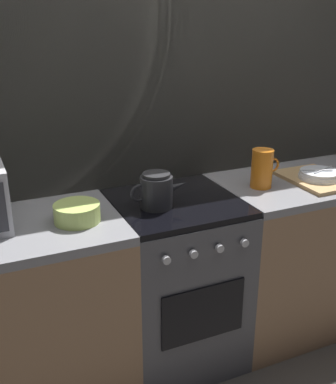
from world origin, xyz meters
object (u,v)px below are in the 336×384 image
at_px(stove_unit, 176,282).
at_px(pitcher, 262,168).
at_px(kettle, 157,191).
at_px(dish_pile, 318,177).
at_px(mixing_bowl, 77,213).

height_order(stove_unit, pitcher, pitcher).
height_order(kettle, dish_pile, kettle).
bearing_deg(mixing_bowl, kettle, 1.16).
relative_size(mixing_bowl, pitcher, 1.00).
bearing_deg(dish_pile, kettle, 178.68).
distance_m(stove_unit, mixing_bowl, 0.70).
bearing_deg(mixing_bowl, stove_unit, 5.11).
bearing_deg(pitcher, mixing_bowl, -177.82).
bearing_deg(stove_unit, dish_pile, -4.08).
distance_m(kettle, mixing_bowl, 0.38).
xyz_separation_m(kettle, pitcher, (0.60, 0.03, 0.02)).
relative_size(pitcher, dish_pile, 0.50).
bearing_deg(pitcher, dish_pile, -8.83).
bearing_deg(kettle, pitcher, 2.82).
height_order(kettle, mixing_bowl, kettle).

